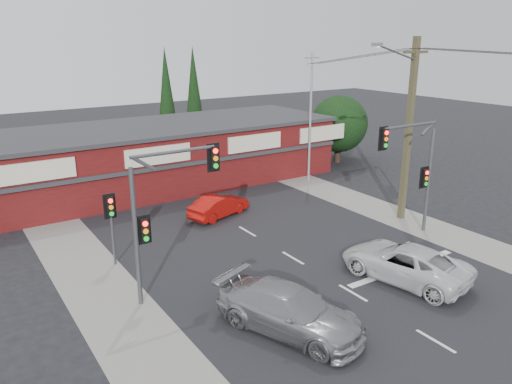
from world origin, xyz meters
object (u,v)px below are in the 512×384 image
white_suv (404,262)px  utility_pole (408,125)px  red_sedan (219,206)px  silver_suv (290,310)px  shop_building (150,156)px

white_suv → utility_pole: bearing=-149.1°
white_suv → red_sedan: bearing=-87.7°
silver_suv → white_suv: bearing=-17.0°
white_suv → shop_building: 19.59m
white_suv → red_sedan: white_suv is taller
red_sedan → utility_pole: size_ratio=0.39×
white_suv → utility_pole: utility_pole is taller
white_suv → silver_suv: size_ratio=1.00×
red_sedan → utility_pole: utility_pole is taller
silver_suv → utility_pole: size_ratio=0.55×
red_sedan → utility_pole: bearing=-143.3°
silver_suv → utility_pole: utility_pole is taller
white_suv → shop_building: bearing=-90.7°
silver_suv → shop_building: 19.89m
red_sedan → white_suv: bearing=176.0°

